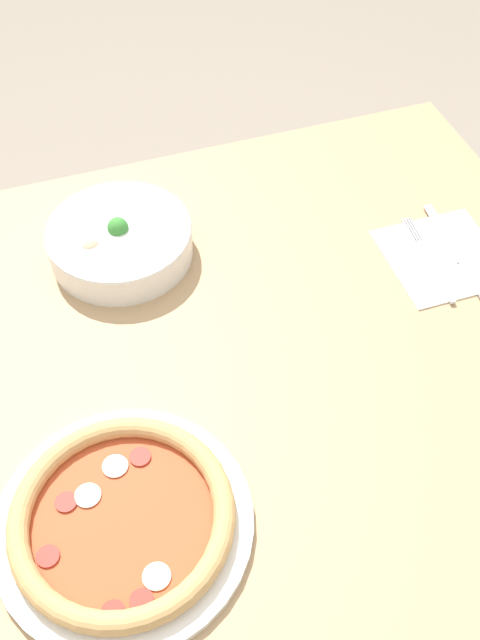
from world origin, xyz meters
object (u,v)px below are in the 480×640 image
at_px(pizza, 123,519).
at_px(fork, 429,260).
at_px(knife, 458,256).
at_px(bowl, 122,239).

relative_size(pizza, fork, 1.63).
bearing_deg(fork, knife, -94.42).
bearing_deg(bowl, pizza, -102.77).
height_order(bowl, fork, bowl).
bearing_deg(pizza, bowl, 77.23).
xyz_separation_m(bowl, fork, (0.44, -0.17, -0.03)).
bearing_deg(bowl, knife, -19.77).
relative_size(pizza, knife, 1.37).
height_order(pizza, fork, pizza).
xyz_separation_m(fork, knife, (0.05, -0.01, -0.00)).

